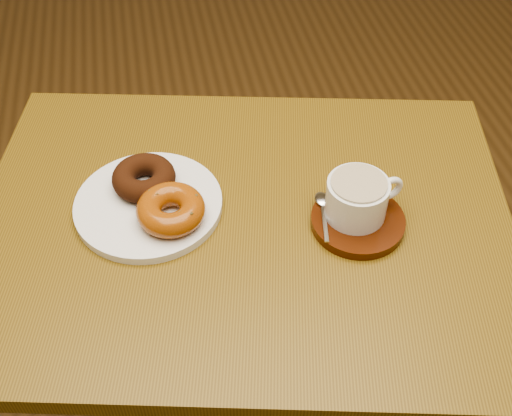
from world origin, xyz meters
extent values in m
cube|color=brown|center=(-0.16, 0.08, 0.76)|extent=(0.95, 0.79, 0.03)
cylinder|color=#4D3416|center=(-0.47, 0.43, 0.37)|extent=(0.05, 0.05, 0.75)
cylinder|color=#4D3416|center=(0.26, 0.27, 0.37)|extent=(0.05, 0.05, 0.75)
cylinder|color=white|center=(-0.30, 0.14, 0.79)|extent=(0.29, 0.29, 0.01)
torus|color=#35180A|center=(-0.31, 0.17, 0.81)|extent=(0.13, 0.13, 0.04)
torus|color=#964A10|center=(-0.27, 0.09, 0.81)|extent=(0.14, 0.14, 0.04)
cube|color=#433516|center=(-0.24, 0.09, 0.83)|extent=(0.01, 0.00, 0.00)
cube|color=#433516|center=(-0.24, 0.11, 0.83)|extent=(0.01, 0.01, 0.00)
cube|color=#433516|center=(-0.26, 0.12, 0.83)|extent=(0.01, 0.01, 0.00)
cube|color=#433516|center=(-0.28, 0.13, 0.83)|extent=(0.01, 0.01, 0.00)
cube|color=#433516|center=(-0.29, 0.12, 0.83)|extent=(0.01, 0.01, 0.00)
cube|color=#433516|center=(-0.30, 0.10, 0.83)|extent=(0.01, 0.01, 0.00)
cube|color=#433516|center=(-0.30, 0.08, 0.83)|extent=(0.01, 0.01, 0.00)
cube|color=#433516|center=(-0.29, 0.07, 0.83)|extent=(0.01, 0.01, 0.00)
cube|color=#433516|center=(-0.28, 0.06, 0.83)|extent=(0.01, 0.01, 0.00)
cube|color=#433516|center=(-0.26, 0.06, 0.83)|extent=(0.01, 0.01, 0.00)
cube|color=#433516|center=(-0.24, 0.07, 0.83)|extent=(0.01, 0.01, 0.00)
cylinder|color=#3E1808|center=(0.01, 0.04, 0.79)|extent=(0.15, 0.15, 0.02)
cylinder|color=white|center=(0.00, 0.05, 0.83)|extent=(0.09, 0.09, 0.06)
cylinder|color=brown|center=(0.00, 0.05, 0.86)|extent=(0.08, 0.08, 0.00)
torus|color=white|center=(0.06, 0.06, 0.83)|extent=(0.04, 0.02, 0.04)
ellipsoid|color=silver|center=(-0.04, 0.09, 0.80)|extent=(0.02, 0.03, 0.01)
cube|color=silver|center=(-0.05, 0.04, 0.80)|extent=(0.02, 0.08, 0.00)
camera|label=1|loc=(-0.27, -0.58, 1.51)|focal=45.00mm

